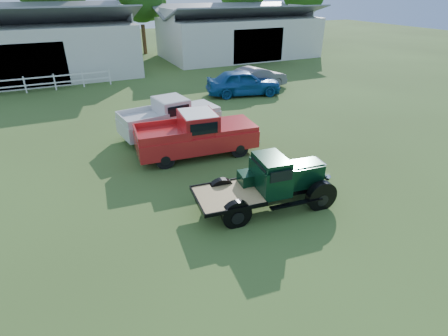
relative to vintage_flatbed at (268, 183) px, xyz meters
name	(u,v)px	position (x,y,z in m)	size (l,w,h in m)	color
ground	(233,210)	(-1.18, 0.25, -0.95)	(120.00, 120.00, 0.00)	#374B20
shed_left	(20,42)	(-8.18, 26.25, 1.85)	(18.80, 10.20, 5.60)	#ADADAD
shed_right	(238,31)	(12.82, 27.25, 1.65)	(16.80, 9.20, 5.20)	#ADADAD
fence_rail	(9,86)	(-9.18, 20.25, -0.35)	(14.20, 0.16, 1.20)	white
tree_b	(49,0)	(-5.18, 34.25, 4.80)	(6.90, 6.90, 11.50)	#1B440E
tree_c	(141,11)	(3.82, 33.25, 3.55)	(5.40, 5.40, 9.00)	#1B440E
tree_d	(242,4)	(16.82, 34.25, 4.05)	(6.00, 6.00, 10.00)	#1B440E
tree_e	(303,5)	(24.82, 32.25, 3.80)	(5.70, 5.70, 9.50)	#1B440E
vintage_flatbed	(268,183)	(0.00, 0.00, 0.00)	(4.80, 1.90, 1.90)	black
red_pickup	(196,134)	(-0.68, 5.07, 0.07)	(5.59, 2.15, 2.04)	#B31C1D
white_pickup	(170,117)	(-1.04, 7.88, 0.01)	(5.26, 2.04, 1.93)	#BCBCBB
misc_car_blue	(243,82)	(5.98, 13.06, -0.06)	(2.11, 5.25, 1.79)	#164A8A
misc_car_grey	(256,79)	(7.53, 13.93, -0.12)	(1.76, 5.04, 1.66)	#58575F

